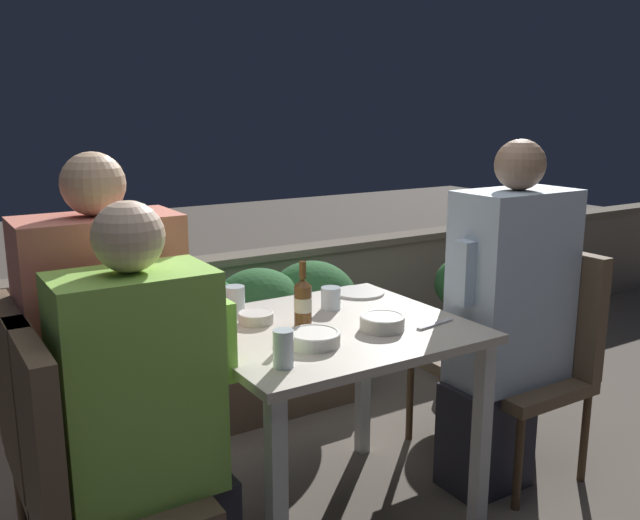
# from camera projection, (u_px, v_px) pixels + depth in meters

# --- Properties ---
(ground_plane) EXTENTS (16.00, 16.00, 0.00)m
(ground_plane) POSITION_uv_depth(u_px,v_px,m) (329.00, 519.00, 2.50)
(ground_plane) COLOR #665B51
(parapet_wall) EXTENTS (9.00, 0.18, 0.70)m
(parapet_wall) POSITION_uv_depth(u_px,v_px,m) (183.00, 325.00, 3.62)
(parapet_wall) COLOR gray
(parapet_wall) RESTS_ON ground_plane
(dining_table) EXTENTS (0.90, 0.80, 0.75)m
(dining_table) POSITION_uv_depth(u_px,v_px,m) (329.00, 355.00, 2.36)
(dining_table) COLOR #BCB2A3
(dining_table) RESTS_ON ground_plane
(planter_hedge) EXTENTS (1.11, 0.47, 0.73)m
(planter_hedge) POSITION_uv_depth(u_px,v_px,m) (259.00, 334.00, 3.33)
(planter_hedge) COLOR brown
(planter_hedge) RESTS_ON ground_plane
(chair_left_near) EXTENTS (0.45, 0.44, 0.93)m
(chair_left_near) POSITION_uv_depth(u_px,v_px,m) (77.00, 472.00, 1.80)
(chair_left_near) COLOR brown
(chair_left_near) RESTS_ON ground_plane
(person_green_blouse) EXTENTS (0.50, 0.26, 1.26)m
(person_green_blouse) POSITION_uv_depth(u_px,v_px,m) (151.00, 423.00, 1.89)
(person_green_blouse) COLOR #282833
(person_green_blouse) RESTS_ON ground_plane
(chair_left_far) EXTENTS (0.45, 0.44, 0.93)m
(chair_left_far) POSITION_uv_depth(u_px,v_px,m) (51.00, 426.00, 2.06)
(chair_left_far) COLOR brown
(chair_left_far) RESTS_ON ground_plane
(person_coral_top) EXTENTS (0.52, 0.26, 1.36)m
(person_coral_top) POSITION_uv_depth(u_px,v_px,m) (116.00, 370.00, 2.13)
(person_coral_top) COLOR #282833
(person_coral_top) RESTS_ON ground_plane
(chair_right_near) EXTENTS (0.45, 0.44, 0.93)m
(chair_right_near) POSITION_uv_depth(u_px,v_px,m) (538.00, 345.00, 2.77)
(chair_right_near) COLOR brown
(chair_right_near) RESTS_ON ground_plane
(person_blue_shirt) EXTENTS (0.52, 0.26, 1.38)m
(person_blue_shirt) POSITION_uv_depth(u_px,v_px,m) (505.00, 319.00, 2.63)
(person_blue_shirt) COLOR #282833
(person_blue_shirt) RESTS_ON ground_plane
(chair_right_far) EXTENTS (0.45, 0.44, 0.93)m
(chair_right_far) POSITION_uv_depth(u_px,v_px,m) (492.00, 327.00, 3.00)
(chair_right_far) COLOR brown
(chair_right_far) RESTS_ON ground_plane
(beer_bottle) EXTENTS (0.06, 0.06, 0.23)m
(beer_bottle) POSITION_uv_depth(u_px,v_px,m) (303.00, 302.00, 2.31)
(beer_bottle) COLOR brown
(beer_bottle) RESTS_ON dining_table
(plate_0) EXTENTS (0.20, 0.20, 0.01)m
(plate_0) POSITION_uv_depth(u_px,v_px,m) (360.00, 292.00, 2.74)
(plate_0) COLOR silver
(plate_0) RESTS_ON dining_table
(bowl_0) EXTENTS (0.12, 0.12, 0.04)m
(bowl_0) POSITION_uv_depth(u_px,v_px,m) (256.00, 317.00, 2.36)
(bowl_0) COLOR beige
(bowl_0) RESTS_ON dining_table
(bowl_1) EXTENTS (0.15, 0.15, 0.05)m
(bowl_1) POSITION_uv_depth(u_px,v_px,m) (382.00, 322.00, 2.29)
(bowl_1) COLOR beige
(bowl_1) RESTS_ON dining_table
(bowl_2) EXTENTS (0.12, 0.12, 0.04)m
(bowl_2) POSITION_uv_depth(u_px,v_px,m) (204.00, 318.00, 2.35)
(bowl_2) COLOR #4C709E
(bowl_2) RESTS_ON dining_table
(bowl_3) EXTENTS (0.17, 0.17, 0.04)m
(bowl_3) POSITION_uv_depth(u_px,v_px,m) (314.00, 338.00, 2.14)
(bowl_3) COLOR silver
(bowl_3) RESTS_ON dining_table
(glass_cup_0) EXTENTS (0.07, 0.07, 0.11)m
(glass_cup_0) POSITION_uv_depth(u_px,v_px,m) (235.00, 301.00, 2.45)
(glass_cup_0) COLOR silver
(glass_cup_0) RESTS_ON dining_table
(glass_cup_1) EXTENTS (0.07, 0.07, 0.08)m
(glass_cup_1) POSITION_uv_depth(u_px,v_px,m) (331.00, 298.00, 2.52)
(glass_cup_1) COLOR silver
(glass_cup_1) RESTS_ON dining_table
(glass_cup_2) EXTENTS (0.06, 0.06, 0.11)m
(glass_cup_2) POSITION_uv_depth(u_px,v_px,m) (283.00, 349.00, 1.95)
(glass_cup_2) COLOR silver
(glass_cup_2) RESTS_ON dining_table
(fork_0) EXTENTS (0.17, 0.04, 0.01)m
(fork_0) POSITION_uv_depth(u_px,v_px,m) (435.00, 324.00, 2.34)
(fork_0) COLOR silver
(fork_0) RESTS_ON dining_table
(potted_plant) EXTENTS (0.33, 0.33, 0.72)m
(potted_plant) POSITION_uv_depth(u_px,v_px,m) (465.00, 307.00, 3.66)
(potted_plant) COLOR #9E5638
(potted_plant) RESTS_ON ground_plane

